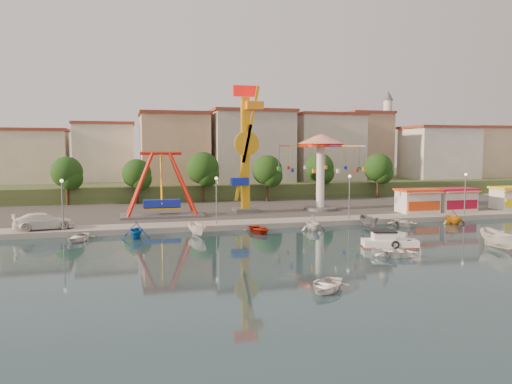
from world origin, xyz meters
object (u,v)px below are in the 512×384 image
object	(u,v)px
wave_swinger	(321,154)
rowboat_a	(395,252)
skiff	(499,239)
pirate_ship_ride	(162,186)
kamikaze_tower	(246,151)
cabin_motorboat	(388,243)
van	(43,221)

from	to	relation	value
wave_swinger	rowboat_a	world-z (taller)	wave_swinger
rowboat_a	skiff	world-z (taller)	skiff
skiff	wave_swinger	bearing A→B (deg)	110.23
pirate_ship_ride	kamikaze_tower	bearing A→B (deg)	6.83
kamikaze_tower	skiff	xyz separation A→B (m)	(16.90, -26.34, -7.68)
cabin_motorboat	wave_swinger	bearing A→B (deg)	98.96
wave_swinger	skiff	size ratio (longest dim) A/B	2.44
wave_swinger	van	xyz separation A→B (m)	(-33.92, -7.69, -6.73)
skiff	pirate_ship_ride	bearing A→B (deg)	143.90
pirate_ship_ride	cabin_motorboat	bearing A→B (deg)	-49.50
pirate_ship_ride	wave_swinger	bearing A→B (deg)	2.28
skiff	rowboat_a	bearing A→B (deg)	-172.60
van	wave_swinger	bearing A→B (deg)	-89.61
van	rowboat_a	bearing A→B (deg)	-134.05
cabin_motorboat	skiff	distance (m)	9.80
pirate_ship_ride	cabin_motorboat	distance (m)	29.09
kamikaze_tower	pirate_ship_ride	bearing A→B (deg)	-173.17
kamikaze_tower	van	xyz separation A→B (m)	(-23.74, -8.17, -7.14)
rowboat_a	van	xyz separation A→B (m)	(-29.97, 18.49, 1.07)
pirate_ship_ride	wave_swinger	xyz separation A→B (m)	(21.29, 0.85, 3.80)
wave_swinger	kamikaze_tower	bearing A→B (deg)	177.28
pirate_ship_ride	kamikaze_tower	size ratio (longest dim) A/B	0.61
pirate_ship_ride	rowboat_a	bearing A→B (deg)	-55.61
cabin_motorboat	pirate_ship_ride	bearing A→B (deg)	145.89
pirate_ship_ride	van	bearing A→B (deg)	-151.57
rowboat_a	van	world-z (taller)	van
kamikaze_tower	cabin_motorboat	xyz separation A→B (m)	(7.62, -23.25, -8.14)
cabin_motorboat	van	world-z (taller)	van
rowboat_a	skiff	xyz separation A→B (m)	(10.66, 0.32, 0.52)
skiff	van	bearing A→B (deg)	161.57
pirate_ship_ride	skiff	xyz separation A→B (m)	(28.00, -25.01, -3.48)
pirate_ship_ride	kamikaze_tower	xyz separation A→B (m)	(11.11, 1.33, 4.21)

